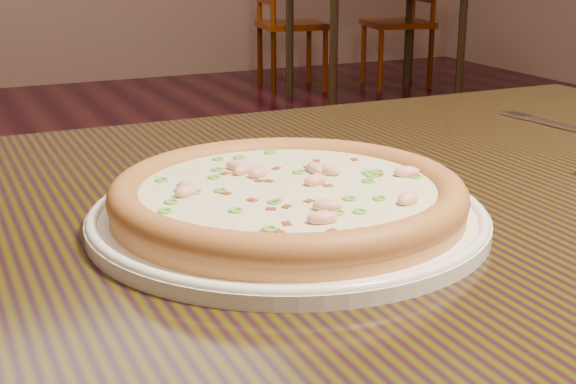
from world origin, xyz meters
name	(u,v)px	position (x,y,z in m)	size (l,w,h in m)	color
hero_table	(373,283)	(-0.33, -0.69, 0.65)	(1.20, 0.80, 0.75)	black
plate	(288,215)	(-0.45, -0.74, 0.76)	(0.35, 0.35, 0.02)	white
pizza	(288,195)	(-0.45, -0.74, 0.78)	(0.31, 0.31, 0.03)	tan
fork	(556,124)	(0.03, -0.54, 0.75)	(0.03, 0.18, 0.00)	silver
chair_c	(284,24)	(1.56, 3.66, 0.44)	(0.48, 0.48, 0.95)	#622503
chair_d	(405,22)	(2.37, 3.42, 0.44)	(0.50, 0.50, 0.95)	#622503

